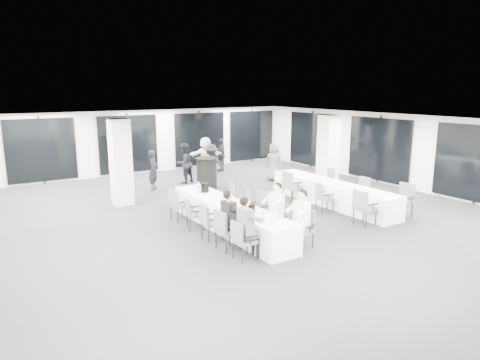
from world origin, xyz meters
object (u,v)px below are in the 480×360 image
(chair_main_left_second, at_px, (225,228))
(chair_main_left_mid, at_px, (209,220))
(chair_side_right_near, at_px, (404,198))
(chair_side_right_mid, at_px, (362,189))
(banquet_table_side, at_px, (332,193))
(standing_guest_f, at_px, (205,154))
(chair_side_right_far, at_px, (327,179))
(standing_guest_h, at_px, (326,155))
(banquet_table_main, at_px, (229,217))
(chair_main_left_far, at_px, (177,203))
(chair_side_left_near, at_px, (363,206))
(chair_main_right_near, at_px, (304,227))
(chair_side_left_mid, at_px, (323,196))
(standing_guest_d, at_px, (221,153))
(standing_guest_c, at_px, (211,162))
(chair_main_right_mid, at_px, (259,207))
(standing_guest_e, at_px, (274,159))
(chair_main_left_fourth, at_px, (192,212))
(chair_main_right_fourth, at_px, (245,204))
(standing_guest_b, at_px, (184,161))
(ice_bucket_far, at_px, (205,187))
(chair_main_right_far, at_px, (228,196))
(standing_guest_a, at_px, (153,167))
(chair_main_left_near, at_px, (242,238))
(cocktail_table, at_px, (207,173))
(ice_bucket_near, at_px, (251,208))
(chair_main_right_second, at_px, (280,218))

(chair_main_left_second, bearing_deg, chair_main_left_mid, 173.41)
(chair_side_right_near, bearing_deg, chair_side_right_mid, -9.33)
(banquet_table_side, height_order, standing_guest_f, standing_guest_f)
(chair_side_right_far, bearing_deg, standing_guest_h, -40.82)
(banquet_table_main, xyz_separation_m, chair_main_left_far, (-0.83, 1.50, 0.15))
(chair_side_left_near, bearing_deg, chair_main_right_near, -83.37)
(chair_side_left_mid, bearing_deg, chair_side_right_far, 146.87)
(chair_side_left_mid, distance_m, standing_guest_d, 7.47)
(banquet_table_main, xyz_separation_m, standing_guest_c, (2.29, 5.19, 0.54))
(chair_main_right_mid, distance_m, chair_side_left_near, 2.88)
(banquet_table_side, bearing_deg, standing_guest_e, 80.82)
(chair_main_left_fourth, distance_m, chair_main_right_fourth, 1.65)
(chair_main_right_near, relative_size, chair_side_right_mid, 1.02)
(chair_main_left_fourth, xyz_separation_m, standing_guest_b, (2.32, 5.43, 0.41))
(chair_side_right_near, height_order, standing_guest_d, standing_guest_d)
(chair_side_right_far, xyz_separation_m, standing_guest_f, (-2.02, 5.42, 0.41))
(ice_bucket_far, bearing_deg, standing_guest_e, 31.97)
(chair_main_left_mid, height_order, chair_side_right_near, chair_side_right_near)
(chair_main_right_far, relative_size, standing_guest_h, 0.43)
(chair_main_left_mid, relative_size, standing_guest_a, 0.54)
(chair_main_right_near, distance_m, chair_side_right_near, 4.18)
(chair_side_left_mid, distance_m, chair_side_right_mid, 1.66)
(chair_main_right_far, bearing_deg, chair_side_right_near, -116.47)
(chair_main_left_near, relative_size, chair_main_left_far, 0.97)
(cocktail_table, xyz_separation_m, chair_side_right_far, (3.23, -3.05, -0.06))
(banquet_table_main, distance_m, standing_guest_h, 7.32)
(standing_guest_a, bearing_deg, standing_guest_d, -29.89)
(cocktail_table, height_order, standing_guest_a, standing_guest_a)
(banquet_table_main, relative_size, chair_main_left_near, 5.56)
(ice_bucket_near, bearing_deg, chair_main_left_second, -169.81)
(chair_main_left_second, bearing_deg, chair_side_right_mid, 94.26)
(chair_main_left_near, bearing_deg, standing_guest_h, 124.70)
(ice_bucket_far, bearing_deg, standing_guest_b, 72.11)
(chair_main_left_fourth, xyz_separation_m, chair_side_left_near, (4.14, -2.23, 0.08))
(chair_side_left_mid, bearing_deg, chair_main_right_near, -37.67)
(chair_main_right_near, height_order, ice_bucket_near, ice_bucket_near)
(cocktail_table, bearing_deg, chair_main_left_mid, -117.50)
(standing_guest_c, relative_size, standing_guest_f, 0.95)
(cocktail_table, distance_m, chair_side_left_near, 6.44)
(chair_main_left_mid, bearing_deg, chair_main_left_fourth, -178.98)
(chair_main_right_second, relative_size, ice_bucket_far, 3.18)
(standing_guest_c, bearing_deg, standing_guest_a, 15.33)
(chair_side_left_mid, bearing_deg, chair_main_left_mid, -71.76)
(chair_main_right_second, relative_size, chair_main_right_mid, 0.89)
(cocktail_table, height_order, chair_main_right_fourth, cocktail_table)
(cocktail_table, bearing_deg, banquet_table_side, -60.18)
(banquet_table_side, xyz_separation_m, chair_main_right_fourth, (-3.33, 0.10, 0.12))
(chair_side_left_mid, xyz_separation_m, standing_guest_a, (-3.29, 5.62, 0.33))
(chair_side_left_mid, xyz_separation_m, chair_side_right_mid, (1.66, -0.08, 0.00))
(chair_main_right_mid, bearing_deg, chair_main_left_mid, 92.85)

